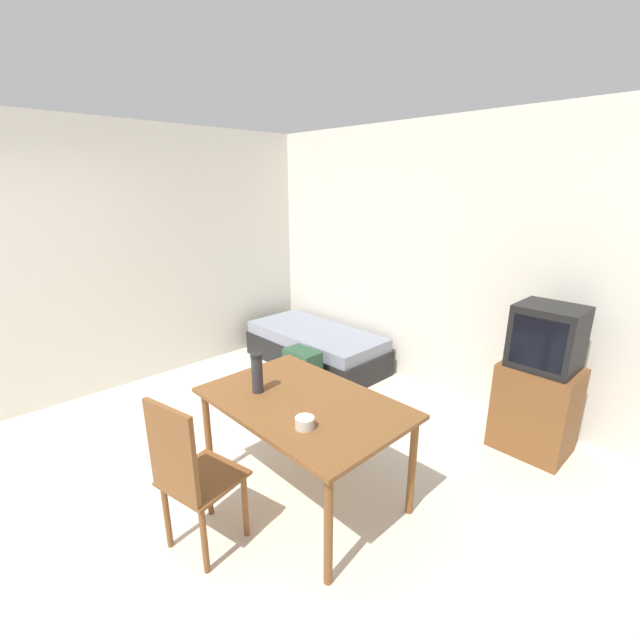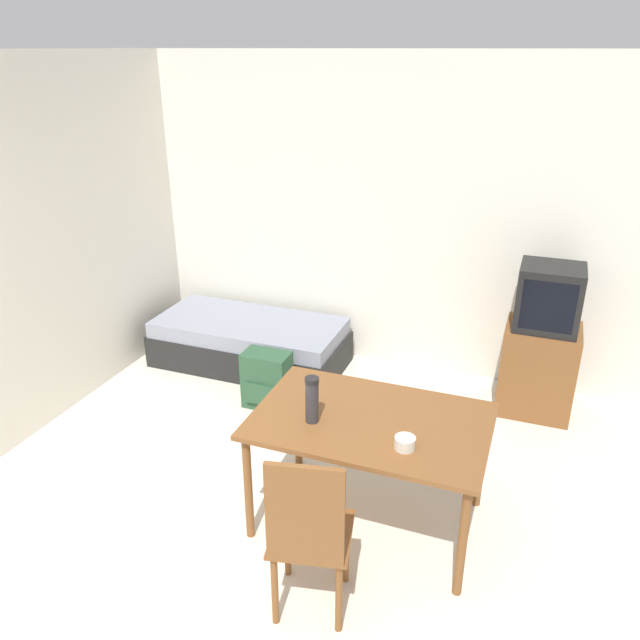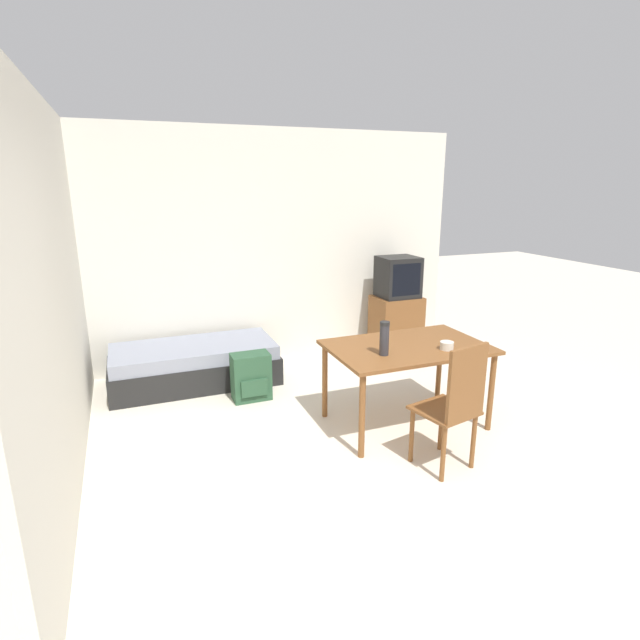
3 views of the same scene
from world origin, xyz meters
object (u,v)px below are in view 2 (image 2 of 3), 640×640
tv (541,346)px  thermos_flask (312,398)px  daybed (250,342)px  dining_table (370,430)px  mate_bowl (405,443)px  wooden_chair (308,532)px  backpack (267,380)px

tv → thermos_flask: tv is taller
daybed → dining_table: (1.62, -1.64, 0.45)m
tv → mate_bowl: bearing=-108.2°
wooden_chair → backpack: bearing=120.9°
wooden_chair → mate_bowl: (0.33, 0.59, 0.21)m
thermos_flask → mate_bowl: size_ratio=2.47×
dining_table → mate_bowl: bearing=-40.4°
tv → wooden_chair: (-0.96, -2.51, -0.02)m
backpack → tv: bearing=19.0°
wooden_chair → backpack: (-1.08, 1.81, -0.32)m
daybed → tv: (2.51, 0.08, 0.36)m
backpack → mate_bowl: bearing=-41.0°
tv → dining_table: bearing=-117.3°
daybed → backpack: size_ratio=3.66×
dining_table → mate_bowl: mate_bowl is taller
daybed → mate_bowl: mate_bowl is taller
dining_table → thermos_flask: 0.41m
thermos_flask → backpack: bearing=126.3°
tv → wooden_chair: size_ratio=1.22×
tv → wooden_chair: 2.69m
thermos_flask → backpack: thermos_flask is taller
dining_table → mate_bowl: size_ratio=11.86×
wooden_chair → thermos_flask: bearing=109.7°
thermos_flask → daybed: bearing=126.4°
thermos_flask → wooden_chair: bearing=-70.3°
daybed → wooden_chair: (1.55, -2.44, 0.34)m
daybed → backpack: backpack is taller
mate_bowl → thermos_flask: bearing=172.6°
daybed → mate_bowl: 2.69m
tv → wooden_chair: bearing=-110.9°
dining_table → wooden_chair: bearing=-95.4°
tv → thermos_flask: size_ratio=4.35×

